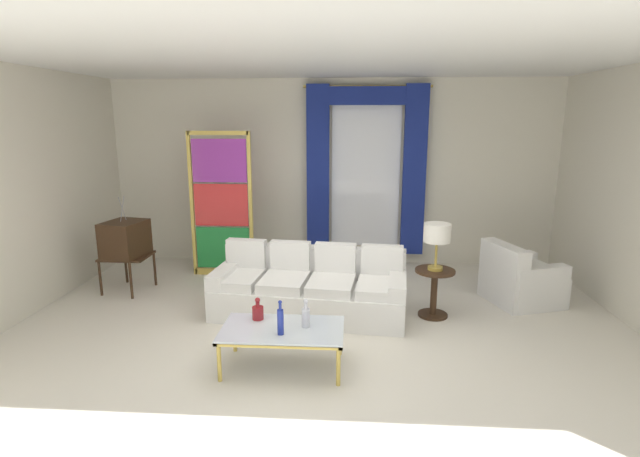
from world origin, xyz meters
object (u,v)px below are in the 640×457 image
object	(u,v)px
coffee_table	(283,332)
stained_glass_divider	(221,208)
vintage_tv	(125,240)
bottle_blue_decanter	(306,316)
bottle_amber_squat	(258,312)
round_side_table	(434,289)
bottle_crystal_tall	(280,320)
couch_white_long	(310,289)
armchair_white	(519,281)
table_lamp_brass	(437,235)
peacock_figurine	(246,268)

from	to	relation	value
coffee_table	stained_glass_divider	size ratio (longest dim) A/B	0.53
vintage_tv	stained_glass_divider	size ratio (longest dim) A/B	0.61
bottle_blue_decanter	bottle_amber_squat	distance (m)	0.52
vintage_tv	round_side_table	bearing A→B (deg)	-8.73
bottle_blue_decanter	bottle_crystal_tall	world-z (taller)	bottle_crystal_tall
couch_white_long	stained_glass_divider	distance (m)	2.16
bottle_amber_squat	armchair_white	size ratio (longest dim) A/B	0.22
round_side_table	table_lamp_brass	bearing A→B (deg)	90.00
round_side_table	table_lamp_brass	distance (m)	0.67
table_lamp_brass	bottle_blue_decanter	bearing A→B (deg)	-137.48
couch_white_long	bottle_blue_decanter	world-z (taller)	couch_white_long
couch_white_long	stained_glass_divider	xyz separation A→B (m)	(-1.47, 1.39, 0.75)
coffee_table	table_lamp_brass	size ratio (longest dim) A/B	2.06
armchair_white	table_lamp_brass	size ratio (longest dim) A/B	1.80
couch_white_long	bottle_amber_squat	distance (m)	1.28
coffee_table	bottle_amber_squat	distance (m)	0.36
peacock_figurine	coffee_table	bearing A→B (deg)	-69.84
bottle_blue_decanter	bottle_amber_squat	xyz separation A→B (m)	(-0.50, 0.15, -0.03)
armchair_white	table_lamp_brass	distance (m)	1.51
bottle_crystal_tall	vintage_tv	xyz separation A→B (m)	(-2.49, 2.14, 0.18)
bottle_amber_squat	peacock_figurine	bearing A→B (deg)	105.45
bottle_amber_squat	vintage_tv	bearing A→B (deg)	140.65
bottle_blue_decanter	vintage_tv	xyz separation A→B (m)	(-2.71, 1.96, 0.21)
table_lamp_brass	bottle_amber_squat	bearing A→B (deg)	-148.82
vintage_tv	coffee_table	bearing A→B (deg)	-38.92
couch_white_long	peacock_figurine	xyz separation A→B (m)	(-1.04, 1.06, -0.09)
bottle_blue_decanter	stained_glass_divider	xyz separation A→B (m)	(-1.54, 2.73, 0.54)
bottle_crystal_tall	vintage_tv	world-z (taller)	vintage_tv
bottle_crystal_tall	table_lamp_brass	xyz separation A→B (m)	(1.66, 1.50, 0.48)
bottle_amber_squat	round_side_table	distance (m)	2.27
bottle_amber_squat	coffee_table	bearing A→B (deg)	-35.28
coffee_table	peacock_figurine	size ratio (longest dim) A/B	1.96
coffee_table	round_side_table	bearing A→B (deg)	39.44
armchair_white	table_lamp_brass	bearing A→B (deg)	-155.49
bottle_amber_squat	table_lamp_brass	bearing A→B (deg)	31.18
bottle_blue_decanter	coffee_table	bearing A→B (deg)	-168.34
coffee_table	peacock_figurine	bearing A→B (deg)	110.16
coffee_table	vintage_tv	bearing A→B (deg)	141.08
bottle_crystal_tall	armchair_white	distance (m)	3.52
armchair_white	round_side_table	world-z (taller)	armchair_white
couch_white_long	vintage_tv	distance (m)	2.74
bottle_amber_squat	round_side_table	size ratio (longest dim) A/B	0.38
peacock_figurine	armchair_white	bearing A→B (deg)	-8.07
bottle_blue_decanter	vintage_tv	size ratio (longest dim) A/B	0.21
couch_white_long	peacock_figurine	world-z (taller)	couch_white_long
round_side_table	table_lamp_brass	size ratio (longest dim) A/B	1.04
couch_white_long	bottle_amber_squat	world-z (taller)	couch_white_long
bottle_crystal_tall	table_lamp_brass	world-z (taller)	table_lamp_brass
armchair_white	peacock_figurine	size ratio (longest dim) A/B	1.71
bottle_crystal_tall	round_side_table	distance (m)	2.25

